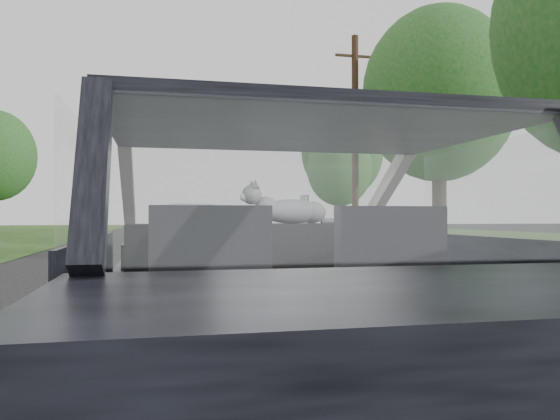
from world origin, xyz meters
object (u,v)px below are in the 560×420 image
subject_car (283,280)px  highway_sign (304,215)px  cat (292,210)px  other_car (192,224)px  utility_pole (355,138)px

subject_car → highway_sign: highway_sign is taller
cat → other_car: bearing=79.2°
subject_car → other_car: 17.82m
cat → other_car: size_ratio=0.12×
cat → other_car: (0.45, 17.20, -0.31)m
cat → subject_car: bearing=-117.1°
subject_car → utility_pole: (7.66, 19.44, 3.70)m
other_car → utility_pole: utility_pole is taller
cat → highway_sign: size_ratio=0.26×
other_car → utility_pole: size_ratio=0.53×
cat → utility_pole: utility_pole is taller
highway_sign → utility_pole: (0.28, -7.28, 3.31)m
highway_sign → utility_pole: 8.00m
other_car → cat: bearing=-92.9°
subject_car → utility_pole: size_ratio=0.45×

